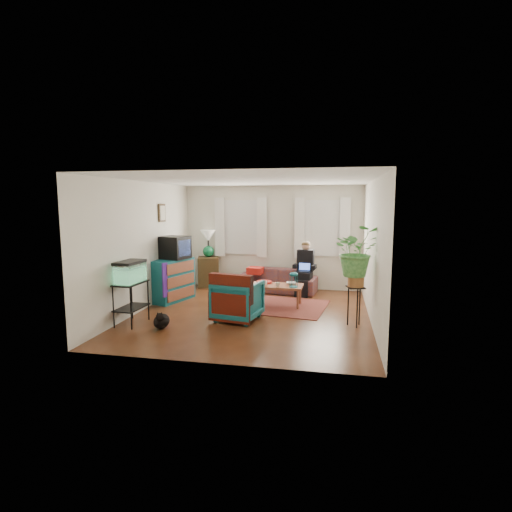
% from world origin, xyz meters
% --- Properties ---
extents(floor, '(4.50, 5.00, 0.01)m').
position_xyz_m(floor, '(0.00, 0.00, 0.00)').
color(floor, '#4F2B14').
rests_on(floor, ground).
extents(ceiling, '(4.50, 5.00, 0.01)m').
position_xyz_m(ceiling, '(0.00, 0.00, 2.60)').
color(ceiling, white).
rests_on(ceiling, wall_back).
extents(wall_back, '(4.50, 0.01, 2.60)m').
position_xyz_m(wall_back, '(0.00, 2.50, 1.30)').
color(wall_back, silver).
rests_on(wall_back, floor).
extents(wall_front, '(4.50, 0.01, 2.60)m').
position_xyz_m(wall_front, '(0.00, -2.50, 1.30)').
color(wall_front, silver).
rests_on(wall_front, floor).
extents(wall_left, '(0.01, 5.00, 2.60)m').
position_xyz_m(wall_left, '(-2.25, 0.00, 1.30)').
color(wall_left, silver).
rests_on(wall_left, floor).
extents(wall_right, '(0.01, 5.00, 2.60)m').
position_xyz_m(wall_right, '(2.25, 0.00, 1.30)').
color(wall_right, silver).
rests_on(wall_right, floor).
extents(window_left, '(1.08, 0.04, 1.38)m').
position_xyz_m(window_left, '(-0.80, 2.48, 1.55)').
color(window_left, white).
rests_on(window_left, wall_back).
extents(window_right, '(1.08, 0.04, 1.38)m').
position_xyz_m(window_right, '(1.25, 2.48, 1.55)').
color(window_right, white).
rests_on(window_right, wall_back).
extents(curtains_left, '(1.36, 0.06, 1.50)m').
position_xyz_m(curtains_left, '(-0.80, 2.40, 1.55)').
color(curtains_left, white).
rests_on(curtains_left, wall_back).
extents(curtains_right, '(1.36, 0.06, 1.50)m').
position_xyz_m(curtains_right, '(1.25, 2.40, 1.55)').
color(curtains_right, white).
rests_on(curtains_right, wall_back).
extents(picture_frame, '(0.04, 0.32, 0.40)m').
position_xyz_m(picture_frame, '(-2.21, 0.85, 1.95)').
color(picture_frame, '#3D2616').
rests_on(picture_frame, wall_left).
extents(area_rug, '(2.20, 1.86, 0.01)m').
position_xyz_m(area_rug, '(0.40, 0.69, 0.01)').
color(area_rug, maroon).
rests_on(area_rug, floor).
extents(sofa, '(2.00, 0.98, 0.75)m').
position_xyz_m(sofa, '(0.19, 2.05, 0.38)').
color(sofa, brown).
rests_on(sofa, floor).
extents(seated_person, '(0.55, 0.64, 1.15)m').
position_xyz_m(seated_person, '(0.88, 1.97, 0.57)').
color(seated_person, black).
rests_on(seated_person, sofa).
extents(side_table, '(0.66, 0.66, 0.78)m').
position_xyz_m(side_table, '(-1.65, 2.35, 0.39)').
color(side_table, '#3B2916').
rests_on(side_table, floor).
extents(table_lamp, '(0.49, 0.49, 0.71)m').
position_xyz_m(table_lamp, '(-1.65, 2.35, 1.11)').
color(table_lamp, white).
rests_on(table_lamp, side_table).
extents(dresser, '(0.80, 1.15, 0.94)m').
position_xyz_m(dresser, '(-1.99, 0.73, 0.47)').
color(dresser, '#104F63').
rests_on(dresser, floor).
extents(crt_tv, '(0.70, 0.66, 0.50)m').
position_xyz_m(crt_tv, '(-1.94, 0.82, 1.19)').
color(crt_tv, black).
rests_on(crt_tv, dresser).
extents(aquarium_stand, '(0.41, 0.70, 0.76)m').
position_xyz_m(aquarium_stand, '(-2.00, -1.06, 0.38)').
color(aquarium_stand, black).
rests_on(aquarium_stand, floor).
extents(aquarium, '(0.37, 0.64, 0.40)m').
position_xyz_m(aquarium, '(-2.00, -1.06, 0.96)').
color(aquarium, '#7FD899').
rests_on(aquarium, aquarium_stand).
extents(black_cat, '(0.35, 0.44, 0.33)m').
position_xyz_m(black_cat, '(-1.35, -1.22, 0.16)').
color(black_cat, black).
rests_on(black_cat, floor).
extents(armchair, '(0.91, 0.87, 0.81)m').
position_xyz_m(armchair, '(-0.18, -0.42, 0.41)').
color(armchair, '#12536C').
rests_on(armchair, floor).
extents(serape_throw, '(0.84, 0.34, 0.67)m').
position_xyz_m(serape_throw, '(-0.24, -0.73, 0.58)').
color(serape_throw, '#9E0A0A').
rests_on(serape_throw, armchair).
extents(coffee_table, '(1.10, 0.61, 0.45)m').
position_xyz_m(coffee_table, '(0.38, 0.72, 0.23)').
color(coffee_table, brown).
rests_on(coffee_table, floor).
extents(cup_a, '(0.12, 0.12, 0.10)m').
position_xyz_m(cup_a, '(0.13, 0.63, 0.50)').
color(cup_a, white).
rests_on(cup_a, coffee_table).
extents(cup_b, '(0.10, 0.10, 0.09)m').
position_xyz_m(cup_b, '(0.43, 0.54, 0.50)').
color(cup_b, beige).
rests_on(cup_b, coffee_table).
extents(bowl, '(0.22, 0.22, 0.05)m').
position_xyz_m(bowl, '(0.68, 0.82, 0.48)').
color(bowl, white).
rests_on(bowl, coffee_table).
extents(snack_tray, '(0.34, 0.34, 0.04)m').
position_xyz_m(snack_tray, '(0.09, 0.87, 0.47)').
color(snack_tray, '#B21414').
rests_on(snack_tray, coffee_table).
extents(birdcage, '(0.18, 0.18, 0.32)m').
position_xyz_m(birdcage, '(0.76, 0.57, 0.61)').
color(birdcage, '#115B6B').
rests_on(birdcage, coffee_table).
extents(plant_stand, '(0.37, 0.37, 0.71)m').
position_xyz_m(plant_stand, '(1.95, -0.40, 0.36)').
color(plant_stand, black).
rests_on(plant_stand, floor).
extents(potted_plant, '(0.98, 0.90, 0.91)m').
position_xyz_m(potted_plant, '(1.95, -0.40, 1.21)').
color(potted_plant, '#599947').
rests_on(potted_plant, plant_stand).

